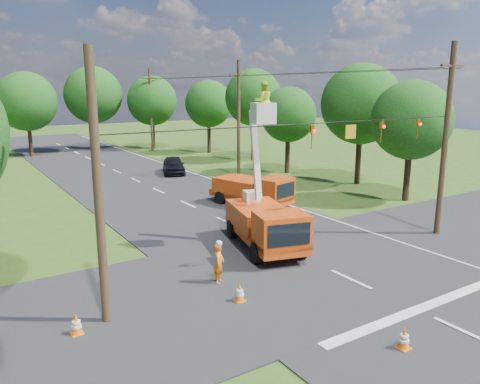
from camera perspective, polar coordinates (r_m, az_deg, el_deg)
ground at (r=36.18m, az=-9.88°, el=0.10°), size 140.00×140.00×0.00m
road_main at (r=36.18m, az=-9.88°, el=0.10°), size 12.00×100.00×0.06m
road_cross at (r=21.38m, az=9.49°, el=-8.78°), size 56.00×10.00×0.07m
stop_bar at (r=18.21m, az=20.77°, el=-13.41°), size 9.00×0.45×0.02m
edge_line at (r=38.62m, az=-2.21°, el=1.07°), size 0.12×90.00×0.02m
bucket_truck at (r=22.70m, az=3.12°, el=-2.78°), size 3.85×6.57×8.03m
second_truck at (r=30.87m, az=1.64°, el=0.25°), size 3.57×6.10×2.15m
ground_worker at (r=19.02m, az=-2.57°, el=-8.69°), size 0.71×0.71×1.66m
distant_car at (r=43.31m, az=-8.09°, el=3.28°), size 3.42×5.00×1.58m
traffic_cone_0 at (r=15.57m, az=19.37°, el=-16.48°), size 0.38×0.38×0.71m
traffic_cone_2 at (r=25.55m, az=5.50°, el=-4.22°), size 0.38×0.38×0.71m
traffic_cone_3 at (r=29.94m, az=1.21°, el=-1.64°), size 0.38×0.38×0.71m
traffic_cone_4 at (r=17.60m, az=-0.03°, el=-12.18°), size 0.38×0.38×0.71m
traffic_cone_5 at (r=16.35m, az=-19.31°, el=-14.99°), size 0.38×0.38×0.71m
traffic_cone_6 at (r=34.42m, az=0.78°, el=0.26°), size 0.38×0.38×0.71m
pole_right_near at (r=26.57m, az=23.76°, el=5.88°), size 1.80×0.30×10.00m
pole_right_mid at (r=41.13m, az=-0.18°, el=8.97°), size 1.80×0.30×10.00m
pole_right_far at (r=58.98m, az=-10.81°, el=9.87°), size 1.80×0.30×10.00m
pole_left at (r=15.54m, az=-16.92°, el=0.02°), size 0.30×0.30×9.00m
signal_span at (r=21.57m, az=14.51°, el=7.28°), size 18.00×0.29×1.07m
tree_right_a at (r=34.07m, az=20.17°, el=8.21°), size 5.40×5.40×8.28m
tree_right_b at (r=39.04m, az=14.57°, el=10.33°), size 6.40×6.40×9.65m
tree_right_c at (r=43.03m, az=5.91°, el=9.34°), size 5.00×5.00×7.83m
tree_right_d at (r=50.37m, az=1.64°, el=11.43°), size 6.00×6.00×9.70m
tree_right_e at (r=56.70m, az=-3.85°, el=10.67°), size 5.60×5.60×8.63m
tree_far_a at (r=58.30m, az=-24.58°, el=10.00°), size 6.60×6.60×9.50m
tree_far_b at (r=61.90m, az=-17.46°, el=11.22°), size 7.00×7.00×10.32m
tree_far_c at (r=61.17m, az=-10.68°, el=10.86°), size 6.20×6.20×9.18m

